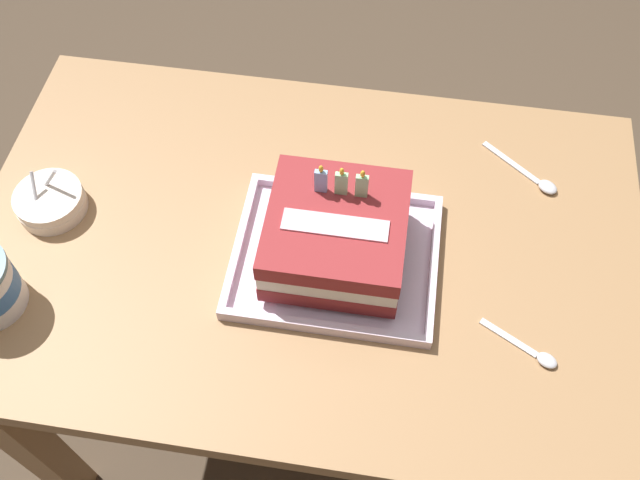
% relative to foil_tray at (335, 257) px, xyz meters
% --- Properties ---
extents(ground_plane, '(8.00, 8.00, 0.00)m').
position_rel_foil_tray_xyz_m(ground_plane, '(-0.05, 0.03, -0.71)').
color(ground_plane, '#4C3D2D').
extents(dining_table, '(1.09, 0.71, 0.70)m').
position_rel_foil_tray_xyz_m(dining_table, '(-0.05, 0.03, -0.11)').
color(dining_table, '#9E754C').
rests_on(dining_table, ground_plane).
extents(foil_tray, '(0.32, 0.27, 0.02)m').
position_rel_foil_tray_xyz_m(foil_tray, '(0.00, 0.00, 0.00)').
color(foil_tray, silver).
rests_on(foil_tray, dining_table).
extents(birthday_cake, '(0.21, 0.21, 0.15)m').
position_rel_foil_tray_xyz_m(birthday_cake, '(0.00, 0.00, 0.07)').
color(birthday_cake, maroon).
rests_on(birthday_cake, foil_tray).
extents(bowl_stack, '(0.11, 0.11, 0.09)m').
position_rel_foil_tray_xyz_m(bowl_stack, '(-0.48, 0.03, 0.01)').
color(bowl_stack, silver).
rests_on(bowl_stack, dining_table).
extents(serving_spoon_near_tray, '(0.12, 0.07, 0.01)m').
position_rel_foil_tray_xyz_m(serving_spoon_near_tray, '(0.31, -0.12, -0.00)').
color(serving_spoon_near_tray, silver).
rests_on(serving_spoon_near_tray, dining_table).
extents(serving_spoon_by_bowls, '(0.13, 0.11, 0.01)m').
position_rel_foil_tray_xyz_m(serving_spoon_by_bowls, '(0.32, 0.21, -0.00)').
color(serving_spoon_by_bowls, silver).
rests_on(serving_spoon_by_bowls, dining_table).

